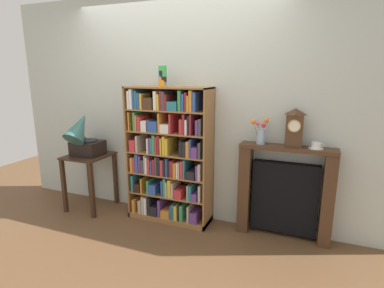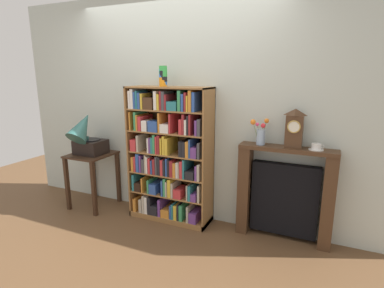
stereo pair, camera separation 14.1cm
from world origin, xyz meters
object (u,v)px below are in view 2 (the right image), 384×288
(fireplace_mantel, at_px, (284,194))
(teacup_with_saucer, at_px, (316,147))
(bookshelf, at_px, (169,158))
(mantel_clock, at_px, (294,128))
(side_table_left, at_px, (92,167))
(gramophone, at_px, (86,136))
(cup_stack, at_px, (163,76))
(flower_vase, at_px, (260,133))

(fireplace_mantel, distance_m, teacup_with_saucer, 0.59)
(fireplace_mantel, bearing_deg, teacup_with_saucer, -3.42)
(bookshelf, distance_m, mantel_clock, 1.43)
(side_table_left, xyz_separation_m, mantel_clock, (2.43, 0.16, 0.66))
(teacup_with_saucer, bearing_deg, gramophone, -175.01)
(bookshelf, bearing_deg, fireplace_mantel, 4.05)
(fireplace_mantel, bearing_deg, cup_stack, -175.82)
(flower_vase, bearing_deg, bookshelf, -176.11)
(fireplace_mantel, bearing_deg, bookshelf, -175.95)
(gramophone, xyz_separation_m, flower_vase, (2.11, 0.22, 0.16))
(mantel_clock, bearing_deg, side_table_left, -176.18)
(cup_stack, height_order, side_table_left, cup_stack)
(mantel_clock, bearing_deg, fireplace_mantel, 159.95)
(bookshelf, height_order, side_table_left, bookshelf)
(side_table_left, relative_size, teacup_with_saucer, 5.02)
(bookshelf, height_order, fireplace_mantel, bookshelf)
(bookshelf, relative_size, cup_stack, 7.05)
(bookshelf, xyz_separation_m, gramophone, (-1.07, -0.15, 0.20))
(mantel_clock, bearing_deg, cup_stack, -176.70)
(gramophone, relative_size, flower_vase, 2.20)
(side_table_left, xyz_separation_m, gramophone, (0.00, -0.07, 0.43))
(cup_stack, bearing_deg, bookshelf, 7.98)
(flower_vase, bearing_deg, teacup_with_saucer, 0.70)
(flower_vase, bearing_deg, mantel_clock, 0.76)
(fireplace_mantel, height_order, mantel_clock, mantel_clock)
(teacup_with_saucer, bearing_deg, bookshelf, -177.20)
(fireplace_mantel, bearing_deg, side_table_left, -175.67)
(side_table_left, xyz_separation_m, fireplace_mantel, (2.38, 0.18, -0.04))
(bookshelf, bearing_deg, gramophone, -171.86)
(cup_stack, relative_size, gramophone, 0.38)
(bookshelf, bearing_deg, cup_stack, -172.02)
(cup_stack, xyz_separation_m, teacup_with_saucer, (1.61, 0.08, -0.65))
(side_table_left, relative_size, mantel_clock, 1.84)
(bookshelf, relative_size, flower_vase, 5.87)
(teacup_with_saucer, bearing_deg, cup_stack, -177.05)
(gramophone, xyz_separation_m, fireplace_mantel, (2.38, 0.25, -0.46))
(fireplace_mantel, relative_size, mantel_clock, 2.59)
(bookshelf, relative_size, teacup_with_saucer, 11.10)
(bookshelf, distance_m, side_table_left, 1.10)
(flower_vase, height_order, teacup_with_saucer, flower_vase)
(cup_stack, height_order, teacup_with_saucer, cup_stack)
(side_table_left, relative_size, gramophone, 1.20)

